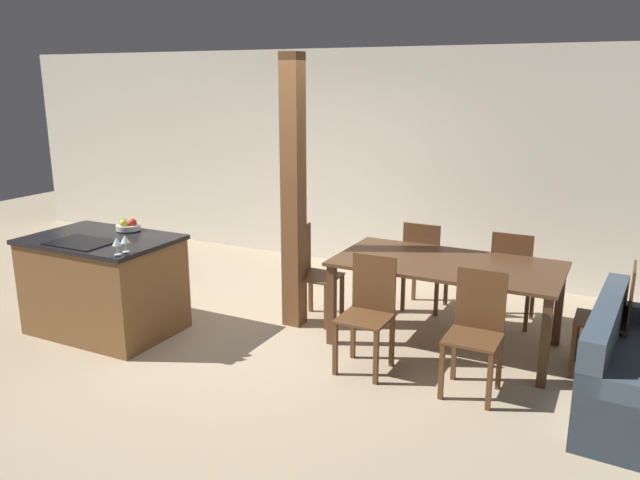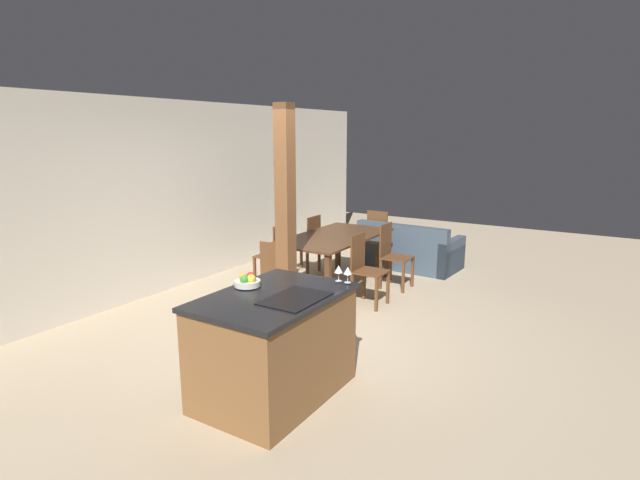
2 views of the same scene
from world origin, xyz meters
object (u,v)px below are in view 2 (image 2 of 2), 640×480
dining_chair_far_right (308,243)px  wine_glass_middle (339,269)px  dining_chair_near_left (365,268)px  dining_chair_near_right (392,255)px  timber_post (286,216)px  dining_chair_head_end (279,276)px  couch (409,252)px  wine_glass_near (348,271)px  dining_table (334,242)px  dining_chair_foot_end (374,238)px  dining_chair_far_left (275,254)px  kitchen_island (274,345)px  fruit_bowl (248,281)px

dining_chair_far_right → wine_glass_middle: bearing=37.7°
dining_chair_near_left → dining_chair_near_right: (0.88, 0.00, 0.00)m
timber_post → dining_chair_head_end: bearing=63.3°
dining_chair_near_left → couch: size_ratio=0.57×
dining_chair_far_right → wine_glass_near: bearing=38.8°
dining_table → dining_chair_head_end: 1.37m
dining_chair_foot_end → couch: bearing=27.9°
wine_glass_middle → dining_chair_far_left: wine_glass_middle is taller
kitchen_island → couch: 4.64m
dining_chair_head_end → timber_post: size_ratio=0.37×
dining_chair_far_right → kitchen_island: bearing=28.9°
dining_chair_near_right → timber_post: timber_post is taller
dining_table → wine_glass_middle: bearing=-148.9°
kitchen_island → wine_glass_near: wine_glass_near is taller
fruit_bowl → dining_chair_near_left: (2.47, 0.08, -0.47)m
dining_chair_near_left → dining_chair_foot_end: (1.79, 0.74, 0.00)m
dining_chair_head_end → couch: (2.99, -0.53, -0.23)m
wine_glass_near → dining_chair_near_left: (1.93, 0.78, -0.54)m
wine_glass_near → wine_glass_middle: (0.00, 0.09, 0.00)m
kitchen_island → dining_chair_near_left: dining_chair_near_left is taller
dining_chair_foot_end → timber_post: timber_post is taller
timber_post → dining_chair_near_left: bearing=-29.0°
kitchen_island → fruit_bowl: 0.60m
dining_table → couch: couch is taller
fruit_bowl → wine_glass_middle: wine_glass_middle is taller
dining_chair_far_left → fruit_bowl: bearing=32.3°
couch → dining_chair_near_right: bearing=103.7°
dining_chair_far_left → dining_table: bearing=120.8°
dining_chair_near_right → dining_chair_far_left: 1.72m
wine_glass_middle → dining_chair_head_end: size_ratio=0.16×
dining_chair_far_right → dining_chair_head_end: bearing=22.4°
couch → dining_table: bearing=75.7°
kitchen_island → dining_chair_near_right: dining_chair_near_right is taller
couch → dining_chair_far_right: bearing=46.9°
timber_post → dining_chair_foot_end: bearing=3.7°
fruit_bowl → dining_chair_far_left: (2.47, 1.56, -0.47)m
dining_chair_far_right → timber_post: bearing=26.0°
wine_glass_near → dining_chair_far_right: wine_glass_near is taller
dining_table → dining_chair_foot_end: dining_chair_foot_end is taller
dining_chair_near_left → dining_chair_far_left: same height
kitchen_island → couch: (4.60, 0.61, -0.19)m
wine_glass_near → couch: size_ratio=0.09×
kitchen_island → wine_glass_middle: wine_glass_middle is taller
fruit_bowl → dining_chair_foot_end: bearing=10.9°
dining_chair_far_left → dining_chair_head_end: bearing=39.0°
fruit_bowl → couch: (4.55, 0.30, -0.70)m
fruit_bowl → dining_chair_far_right: 3.73m
dining_chair_near_left → dining_chair_far_right: same height
dining_chair_far_right → couch: bearing=133.3°
timber_post → fruit_bowl: bearing=-156.4°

